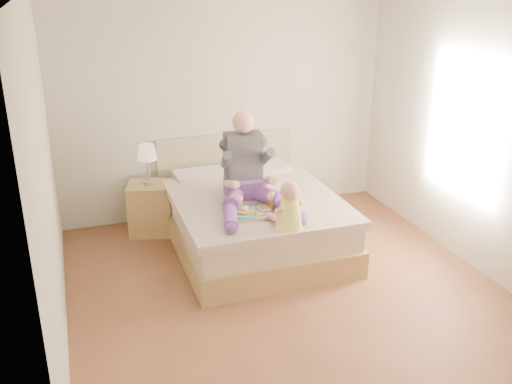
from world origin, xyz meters
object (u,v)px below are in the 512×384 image
object	(u,v)px
adult	(248,175)
tray	(254,211)
baby	(289,209)
bed	(251,217)
nightstand	(151,208)

from	to	relation	value
adult	tray	world-z (taller)	adult
adult	baby	distance (m)	0.76
adult	tray	distance (m)	0.43
bed	adult	size ratio (longest dim) A/B	1.89
nightstand	baby	distance (m)	1.99
bed	baby	xyz separation A→B (m)	(0.06, -0.96, 0.47)
adult	baby	xyz separation A→B (m)	(0.16, -0.74, -0.10)
tray	adult	bearing A→B (deg)	88.81
bed	baby	bearing A→B (deg)	-86.60
baby	bed	bearing A→B (deg)	73.67
nightstand	adult	bearing A→B (deg)	-29.87
adult	bed	bearing A→B (deg)	68.61
tray	bed	bearing A→B (deg)	81.42
nightstand	tray	size ratio (longest dim) A/B	1.17
adult	baby	size ratio (longest dim) A/B	2.59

